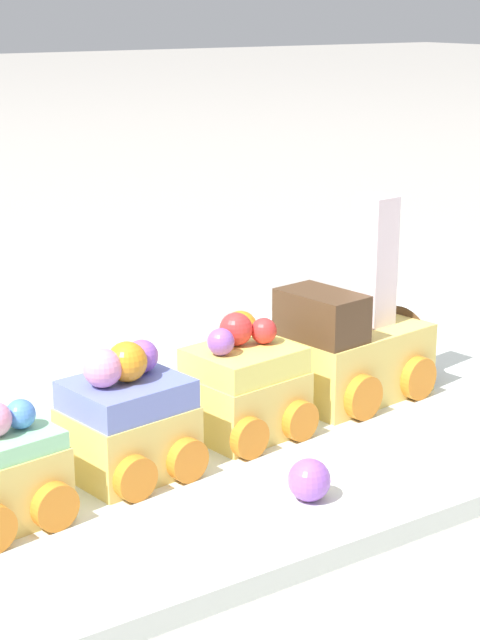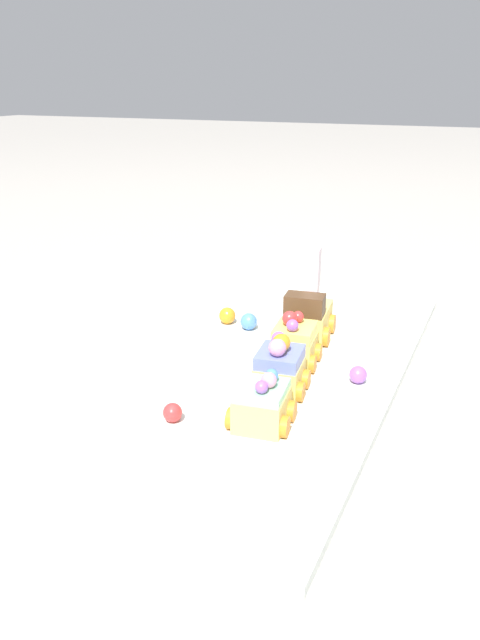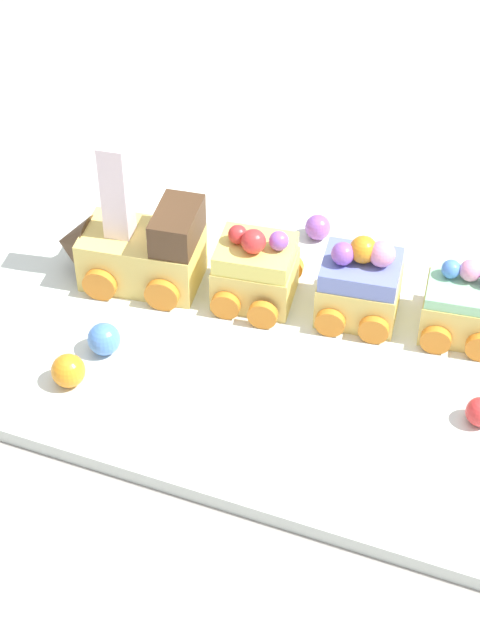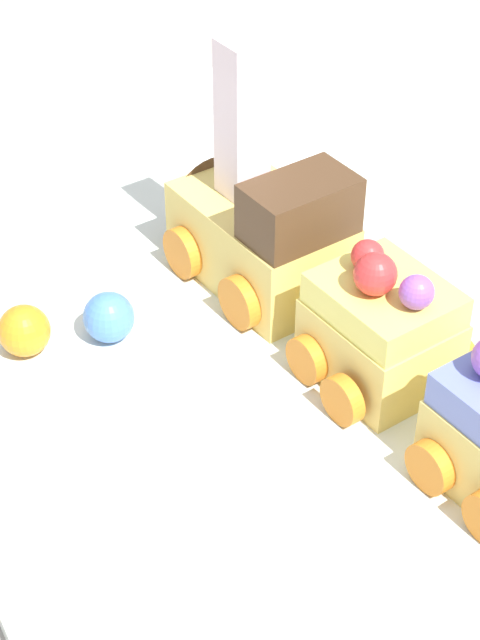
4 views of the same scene
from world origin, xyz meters
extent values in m
plane|color=gray|center=(0.00, 0.00, 0.00)|extent=(10.00, 10.00, 0.00)
cube|color=silver|center=(0.00, 0.00, 0.01)|extent=(0.71, 0.34, 0.01)
cube|color=#EACC66|center=(0.11, -0.02, 0.03)|extent=(0.10, 0.07, 0.05)
cube|color=#4C331E|center=(0.08, -0.02, 0.07)|extent=(0.04, 0.06, 0.03)
cone|color=#4C331E|center=(0.17, -0.01, 0.04)|extent=(0.03, 0.05, 0.05)
cube|color=white|center=(0.13, -0.02, 0.07)|extent=(0.02, 0.02, 0.02)
cube|color=white|center=(0.13, -0.02, 0.09)|extent=(0.02, 0.02, 0.02)
cube|color=white|center=(0.13, -0.02, 0.11)|extent=(0.02, 0.02, 0.02)
cube|color=white|center=(0.13, -0.02, 0.13)|extent=(0.02, 0.02, 0.02)
cylinder|color=orange|center=(0.14, -0.05, 0.03)|extent=(0.03, 0.01, 0.03)
cylinder|color=orange|center=(0.14, 0.02, 0.03)|extent=(0.03, 0.01, 0.03)
cylinder|color=orange|center=(0.09, -0.06, 0.03)|extent=(0.03, 0.01, 0.03)
cylinder|color=orange|center=(0.08, 0.01, 0.03)|extent=(0.03, 0.01, 0.03)
cube|color=#EACC66|center=(0.02, -0.03, 0.03)|extent=(0.07, 0.06, 0.04)
cube|color=#EFE066|center=(0.02, -0.03, 0.06)|extent=(0.07, 0.06, 0.02)
sphere|color=#9956C6|center=(0.00, -0.03, 0.07)|extent=(0.02, 0.02, 0.02)
sphere|color=red|center=(0.02, -0.02, 0.07)|extent=(0.02, 0.02, 0.02)
sphere|color=red|center=(0.03, -0.03, 0.07)|extent=(0.02, 0.02, 0.02)
cylinder|color=orange|center=(0.04, -0.06, 0.02)|extent=(0.02, 0.01, 0.02)
cylinder|color=orange|center=(0.03, 0.00, 0.02)|extent=(0.02, 0.01, 0.02)
cylinder|color=orange|center=(0.00, -0.06, 0.02)|extent=(0.02, 0.01, 0.02)
cylinder|color=orange|center=(0.00, 0.00, 0.02)|extent=(0.02, 0.01, 0.02)
cylinder|color=orange|center=(-0.05, -0.01, 0.02)|extent=(0.02, 0.01, 0.02)
sphere|color=#4C84E0|center=(0.10, 0.07, 0.02)|extent=(0.03, 0.03, 0.03)
sphere|color=orange|center=(0.11, 0.11, 0.02)|extent=(0.03, 0.03, 0.03)
camera|label=1|loc=(-0.32, -0.52, 0.26)|focal=60.00mm
camera|label=2|loc=(-0.70, -0.28, 0.37)|focal=35.00mm
camera|label=3|loc=(-0.21, 0.59, 0.59)|focal=60.00mm
camera|label=4|loc=(-0.29, 0.21, 0.35)|focal=60.00mm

